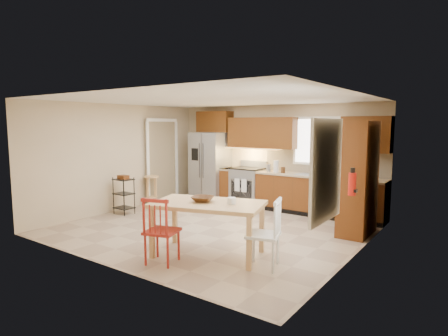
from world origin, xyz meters
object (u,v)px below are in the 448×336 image
at_px(refrigerator, 210,167).
at_px(bar_stool, 152,191).
at_px(chair_white, 263,234).
at_px(table_bowl, 203,202).
at_px(chair_red, 162,230).
at_px(pantry, 358,178).
at_px(fire_extinguisher, 352,184).
at_px(soap_bottle, 325,172).
at_px(table_jar, 232,202).
at_px(utility_cart, 124,196).
at_px(dining_table, 208,229).
at_px(range_stove, 248,187).

height_order(refrigerator, bar_stool, refrigerator).
bearing_deg(refrigerator, chair_white, -43.65).
bearing_deg(table_bowl, chair_red, -110.61).
height_order(pantry, fire_extinguisher, pantry).
bearing_deg(fire_extinguisher, soap_bottle, 120.53).
bearing_deg(bar_stool, table_jar, -41.47).
bearing_deg(utility_cart, pantry, 18.51).
height_order(dining_table, chair_white, chair_white).
bearing_deg(utility_cart, chair_red, -28.66).
bearing_deg(chair_red, soap_bottle, 59.68).
bearing_deg(chair_red, dining_table, 44.81).
relative_size(pantry, chair_red, 2.12).
relative_size(range_stove, table_bowl, 2.69).
distance_m(soap_bottle, chair_red, 4.17).
distance_m(chair_red, table_bowl, 0.77).
distance_m(refrigerator, pantry, 4.23).
height_order(range_stove, pantry, pantry).
distance_m(soap_bottle, utility_cart, 4.54).
height_order(range_stove, table_jar, table_jar).
relative_size(dining_table, chair_red, 1.70).
bearing_deg(table_bowl, range_stove, 110.74).
bearing_deg(table_bowl, chair_white, 2.71).
distance_m(range_stove, pantry, 3.19).
xyz_separation_m(pantry, table_bowl, (-1.67, -2.48, -0.22)).
relative_size(range_stove, pantry, 0.44).
bearing_deg(range_stove, chair_red, -75.46).
xyz_separation_m(chair_white, table_jar, (-0.58, 0.06, 0.37)).
height_order(soap_bottle, fire_extinguisher, fire_extinguisher).
distance_m(refrigerator, table_bowl, 4.20).
height_order(table_jar, bar_stool, table_jar).
bearing_deg(utility_cart, table_bowl, -16.62).
distance_m(refrigerator, dining_table, 4.29).
bearing_deg(dining_table, utility_cart, 145.45).
height_order(table_bowl, table_jar, table_jar).
relative_size(refrigerator, pantry, 0.87).
bearing_deg(pantry, fire_extinguisher, -79.22).
bearing_deg(pantry, chair_white, -104.14).
relative_size(soap_bottle, chair_red, 0.19).
xyz_separation_m(dining_table, chair_white, (0.95, 0.05, 0.08)).
xyz_separation_m(range_stove, soap_bottle, (2.03, -0.08, 0.54)).
bearing_deg(utility_cart, soap_bottle, 33.15).
relative_size(refrigerator, dining_table, 1.08).
relative_size(pantry, dining_table, 1.24).
height_order(refrigerator, fire_extinguisher, refrigerator).
relative_size(chair_red, utility_cart, 1.18).
distance_m(refrigerator, bar_stool, 1.69).
distance_m(chair_white, table_jar, 0.69).
xyz_separation_m(soap_bottle, dining_table, (-0.61, -3.38, -0.58)).
distance_m(fire_extinguisher, bar_stool, 5.21).
xyz_separation_m(fire_extinguisher, table_bowl, (-1.87, -1.43, -0.27)).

